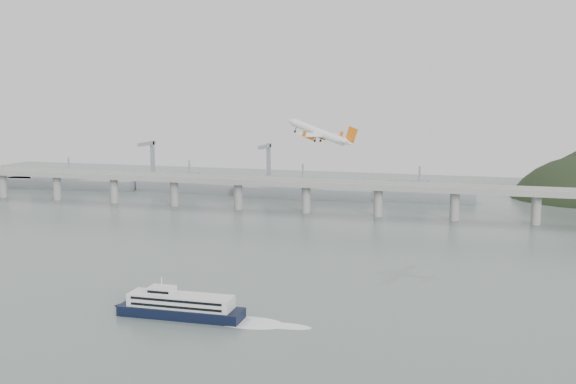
% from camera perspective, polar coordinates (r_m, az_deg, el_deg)
% --- Properties ---
extents(ground, '(900.00, 900.00, 0.00)m').
position_cam_1_polar(ground, '(272.47, -3.33, -9.13)').
color(ground, slate).
rests_on(ground, ground).
extents(bridge, '(800.00, 22.00, 23.90)m').
position_cam_1_polar(bridge, '(457.85, 5.03, 0.24)').
color(bridge, gray).
rests_on(bridge, ground).
extents(distant_fleet, '(453.00, 60.90, 40.00)m').
position_cam_1_polar(distant_fleet, '(569.92, -9.01, 0.60)').
color(distant_fleet, slate).
rests_on(distant_fleet, ground).
extents(ferry, '(77.40, 14.28, 14.60)m').
position_cam_1_polar(ferry, '(254.81, -9.06, -9.53)').
color(ferry, black).
rests_on(ferry, ground).
extents(airliner, '(40.24, 37.30, 15.24)m').
position_cam_1_polar(airliner, '(336.57, 2.72, 5.01)').
color(airliner, white).
rests_on(airliner, ground).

